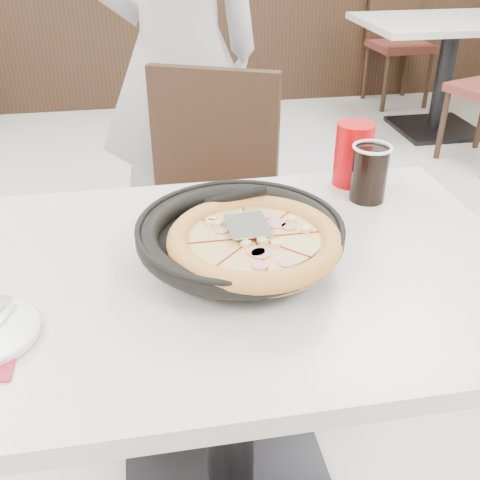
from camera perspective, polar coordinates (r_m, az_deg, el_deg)
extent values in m
cube|color=black|center=(4.55, -10.14, 19.85)|extent=(5.90, 0.03, 1.10)
cylinder|color=black|center=(1.12, 0.87, -1.58)|extent=(0.13, 0.13, 0.04)
cylinder|color=black|center=(1.11, 0.00, -0.35)|extent=(0.41, 0.41, 0.01)
cylinder|color=#D18C41|center=(1.06, 1.46, -0.76)|extent=(0.33, 0.33, 0.02)
cube|color=silver|center=(1.07, 0.77, 1.53)|extent=(0.08, 0.10, 0.00)
cylinder|color=black|center=(1.39, 13.00, 6.48)|extent=(0.10, 0.10, 0.13)
cylinder|color=#BA0307|center=(1.46, 11.42, 8.53)|extent=(0.11, 0.11, 0.16)
imported|color=#A9A8AD|center=(2.16, -6.24, 18.05)|extent=(0.73, 0.55, 1.80)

